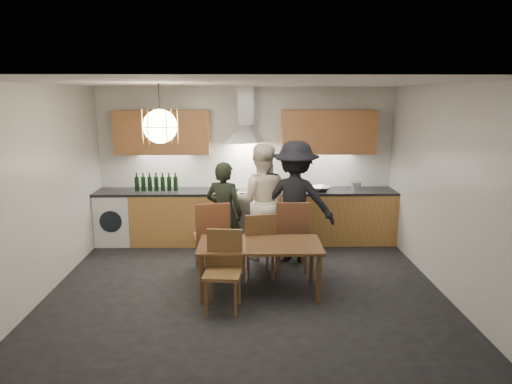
{
  "coord_description": "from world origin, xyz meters",
  "views": [
    {
      "loc": [
        0.03,
        -5.52,
        2.46
      ],
      "look_at": [
        0.14,
        0.4,
        1.2
      ],
      "focal_mm": 32.0,
      "sensor_mm": 36.0,
      "label": 1
    }
  ],
  "objects_px": {
    "chair_back_left": "(212,233)",
    "mixing_bowl": "(320,189)",
    "person_mid": "(261,201)",
    "person_left": "(224,213)",
    "dining_table": "(260,249)",
    "chair_front": "(224,264)",
    "stock_pot": "(356,186)",
    "wine_bottles": "(156,182)",
    "person_right": "(295,202)"
  },
  "relations": [
    {
      "from": "chair_front",
      "to": "person_mid",
      "type": "relative_size",
      "value": 0.53
    },
    {
      "from": "chair_front",
      "to": "stock_pot",
      "type": "relative_size",
      "value": 5.41
    },
    {
      "from": "chair_front",
      "to": "chair_back_left",
      "type": "bearing_deg",
      "value": 106.93
    },
    {
      "from": "dining_table",
      "to": "mixing_bowl",
      "type": "xyz_separation_m",
      "value": [
        1.05,
        1.98,
        0.37
      ]
    },
    {
      "from": "chair_front",
      "to": "person_mid",
      "type": "height_order",
      "value": "person_mid"
    },
    {
      "from": "person_mid",
      "to": "mixing_bowl",
      "type": "distance_m",
      "value": 1.2
    },
    {
      "from": "chair_back_left",
      "to": "mixing_bowl",
      "type": "bearing_deg",
      "value": -153.79
    },
    {
      "from": "chair_back_left",
      "to": "person_mid",
      "type": "bearing_deg",
      "value": -147.47
    },
    {
      "from": "dining_table",
      "to": "chair_front",
      "type": "height_order",
      "value": "chair_front"
    },
    {
      "from": "mixing_bowl",
      "to": "wine_bottles",
      "type": "bearing_deg",
      "value": 178.48
    },
    {
      "from": "dining_table",
      "to": "wine_bottles",
      "type": "relative_size",
      "value": 2.16
    },
    {
      "from": "person_mid",
      "to": "mixing_bowl",
      "type": "bearing_deg",
      "value": -143.89
    },
    {
      "from": "chair_front",
      "to": "stock_pot",
      "type": "distance_m",
      "value": 3.29
    },
    {
      "from": "dining_table",
      "to": "person_left",
      "type": "height_order",
      "value": "person_left"
    },
    {
      "from": "stock_pot",
      "to": "dining_table",
      "type": "bearing_deg",
      "value": -128.79
    },
    {
      "from": "chair_back_left",
      "to": "chair_front",
      "type": "bearing_deg",
      "value": 89.38
    },
    {
      "from": "chair_back_left",
      "to": "chair_front",
      "type": "height_order",
      "value": "chair_back_left"
    },
    {
      "from": "person_mid",
      "to": "chair_front",
      "type": "bearing_deg",
      "value": 77.24
    },
    {
      "from": "person_left",
      "to": "stock_pot",
      "type": "xyz_separation_m",
      "value": [
        2.18,
        1.01,
        0.2
      ]
    },
    {
      "from": "chair_back_left",
      "to": "mixing_bowl",
      "type": "xyz_separation_m",
      "value": [
        1.69,
        1.34,
        0.35
      ]
    },
    {
      "from": "dining_table",
      "to": "wine_bottles",
      "type": "bearing_deg",
      "value": 129.61
    },
    {
      "from": "mixing_bowl",
      "to": "person_left",
      "type": "bearing_deg",
      "value": -149.9
    },
    {
      "from": "dining_table",
      "to": "wine_bottles",
      "type": "distance_m",
      "value": 2.69
    },
    {
      "from": "chair_front",
      "to": "mixing_bowl",
      "type": "height_order",
      "value": "mixing_bowl"
    },
    {
      "from": "chair_front",
      "to": "stock_pot",
      "type": "height_order",
      "value": "stock_pot"
    },
    {
      "from": "person_right",
      "to": "stock_pot",
      "type": "xyz_separation_m",
      "value": [
        1.12,
        0.9,
        0.06
      ]
    },
    {
      "from": "person_mid",
      "to": "dining_table",
      "type": "bearing_deg",
      "value": 90.82
    },
    {
      "from": "chair_back_left",
      "to": "wine_bottles",
      "type": "relative_size",
      "value": 1.45
    },
    {
      "from": "person_left",
      "to": "stock_pot",
      "type": "relative_size",
      "value": 8.93
    },
    {
      "from": "stock_pot",
      "to": "person_mid",
      "type": "bearing_deg",
      "value": -154.77
    },
    {
      "from": "chair_front",
      "to": "wine_bottles",
      "type": "relative_size",
      "value": 1.3
    },
    {
      "from": "mixing_bowl",
      "to": "person_mid",
      "type": "bearing_deg",
      "value": -146.85
    },
    {
      "from": "chair_front",
      "to": "person_right",
      "type": "distance_m",
      "value": 1.91
    },
    {
      "from": "chair_back_left",
      "to": "mixing_bowl",
      "type": "height_order",
      "value": "chair_back_left"
    },
    {
      "from": "chair_back_left",
      "to": "person_mid",
      "type": "distance_m",
      "value": 1.02
    },
    {
      "from": "chair_back_left",
      "to": "stock_pot",
      "type": "relative_size",
      "value": 6.06
    },
    {
      "from": "chair_back_left",
      "to": "wine_bottles",
      "type": "bearing_deg",
      "value": -66.02
    },
    {
      "from": "stock_pot",
      "to": "person_left",
      "type": "bearing_deg",
      "value": -155.08
    },
    {
      "from": "chair_back_left",
      "to": "stock_pot",
      "type": "xyz_separation_m",
      "value": [
        2.32,
        1.45,
        0.37
      ]
    },
    {
      "from": "dining_table",
      "to": "person_mid",
      "type": "bearing_deg",
      "value": 88.25
    },
    {
      "from": "chair_back_left",
      "to": "person_left",
      "type": "relative_size",
      "value": 0.68
    },
    {
      "from": "person_mid",
      "to": "person_left",
      "type": "bearing_deg",
      "value": 26.96
    },
    {
      "from": "dining_table",
      "to": "person_mid",
      "type": "relative_size",
      "value": 0.88
    },
    {
      "from": "person_right",
      "to": "chair_front",
      "type": "bearing_deg",
      "value": 71.77
    },
    {
      "from": "chair_front",
      "to": "wine_bottles",
      "type": "xyz_separation_m",
      "value": [
        -1.24,
        2.44,
        0.52
      ]
    },
    {
      "from": "dining_table",
      "to": "wine_bottles",
      "type": "xyz_separation_m",
      "value": [
        -1.67,
        2.05,
        0.48
      ]
    },
    {
      "from": "chair_back_left",
      "to": "stock_pot",
      "type": "distance_m",
      "value": 2.77
    },
    {
      "from": "wine_bottles",
      "to": "chair_back_left",
      "type": "bearing_deg",
      "value": -53.93
    },
    {
      "from": "dining_table",
      "to": "person_right",
      "type": "relative_size",
      "value": 0.85
    },
    {
      "from": "chair_back_left",
      "to": "person_left",
      "type": "height_order",
      "value": "person_left"
    }
  ]
}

